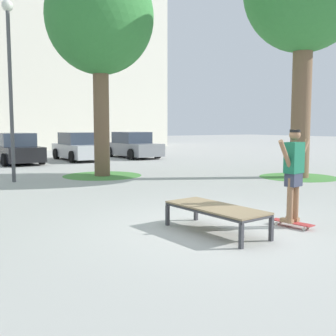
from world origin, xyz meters
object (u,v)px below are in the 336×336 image
Objects in this scene: skate_box at (216,209)px; tree_mid_back at (100,19)px; car_silver at (79,147)px; car_grey at (133,146)px; light_post at (10,64)px; car_black at (16,149)px; skater at (294,169)px; skateboard at (292,223)px.

tree_mid_back is (1.78, 8.66, 5.25)m from skate_box.
car_grey is at bearing -0.57° from car_silver.
tree_mid_back is 3.66m from light_post.
light_post reaches higher than car_grey.
skater is at bearing -86.19° from car_black.
skater reaches higher than skate_box.
skate_box reaches higher than skateboard.
skater is (-0.00, 0.00, 0.99)m from skateboard.
skater is 0.22× the size of tree_mid_back.
car_silver is (3.29, 0.06, 0.00)m from car_black.
skater reaches higher than car_grey.
skate_box is at bearing -102.97° from car_silver.
skate_box is 0.46× the size of car_silver.
car_silver reaches higher than skateboard.
skate_box is 0.46× the size of car_black.
car_silver is 9.25m from light_post.
tree_mid_back reaches higher than skateboard.
skateboard is 10.70m from tree_mid_back.
light_post is at bearing -125.22° from car_silver.
tree_mid_back is (0.35, 9.12, 4.59)m from skater.
skater is 0.40× the size of car_silver.
light_post is (-1.73, -7.05, 3.13)m from car_black.
tree_mid_back is 1.84× the size of car_silver.
skater is 9.96m from light_post.
skateboard is at bearing -86.19° from car_black.
tree_mid_back is (0.35, 9.12, 5.59)m from skateboard.
tree_mid_back is at bearing -78.57° from car_black.
tree_mid_back reaches higher than skate_box.
tree_mid_back reaches higher than car_silver.
tree_mid_back is at bearing -0.54° from light_post.
car_silver is at bearing 82.27° from skater.
skater reaches higher than skateboard.
skate_box is 0.25× the size of tree_mid_back.
car_silver is (2.21, 16.26, -0.38)m from skater.
skateboard is 10.28m from light_post.
skateboard is 16.25m from car_black.
car_black reaches higher than skateboard.
skater is 0.40× the size of car_grey.
light_post is at bearing 107.06° from skateboard.
skate_box is 17.21m from car_grey.
tree_mid_back is 1.33× the size of light_post.
skater is 0.40× the size of car_black.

